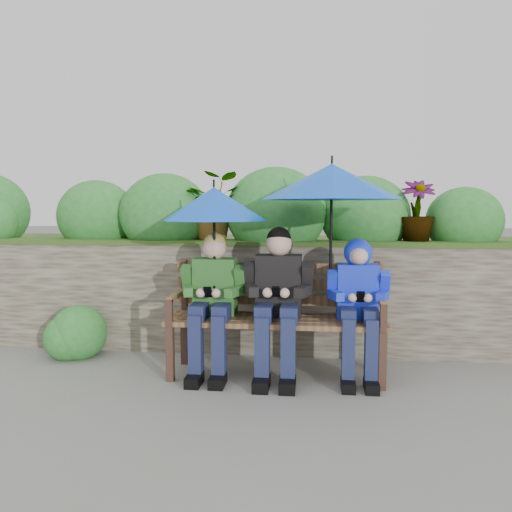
# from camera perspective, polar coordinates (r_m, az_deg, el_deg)

# --- Properties ---
(ground) EXTENTS (60.00, 60.00, 0.00)m
(ground) POSITION_cam_1_polar(r_m,az_deg,el_deg) (4.07, -0.17, -13.57)
(ground) COLOR slate
(ground) RESTS_ON ground
(garden_backdrop) EXTENTS (8.00, 2.86, 1.76)m
(garden_backdrop) POSITION_cam_1_polar(r_m,az_deg,el_deg) (5.51, 0.80, -2.03)
(garden_backdrop) COLOR #50453A
(garden_backdrop) RESTS_ON ground
(park_bench) EXTENTS (1.71, 0.50, 0.90)m
(park_bench) POSITION_cam_1_polar(r_m,az_deg,el_deg) (4.02, 2.39, -6.22)
(park_bench) COLOR #3D261D
(park_bench) RESTS_ON ground
(boy_left) EXTENTS (0.51, 0.59, 1.13)m
(boy_left) POSITION_cam_1_polar(r_m,az_deg,el_deg) (3.99, -4.96, -4.59)
(boy_left) COLOR #316529
(boy_left) RESTS_ON ground
(boy_middle) EXTENTS (0.55, 0.63, 1.18)m
(boy_middle) POSITION_cam_1_polar(r_m,az_deg,el_deg) (3.91, 2.51, -4.48)
(boy_middle) COLOR black
(boy_middle) RESTS_ON ground
(boy_right) EXTENTS (0.47, 0.58, 1.09)m
(boy_right) POSITION_cam_1_polar(r_m,az_deg,el_deg) (3.94, 11.60, -4.48)
(boy_right) COLOR blue
(boy_right) RESTS_ON ground
(umbrella_left) EXTENTS (0.84, 0.84, 0.87)m
(umbrella_left) POSITION_cam_1_polar(r_m,az_deg,el_deg) (3.95, -4.82, 5.93)
(umbrella_left) COLOR blue
(umbrella_left) RESTS_ON ground
(umbrella_right) EXTENTS (1.10, 1.10, 1.03)m
(umbrella_right) POSITION_cam_1_polar(r_m,az_deg,el_deg) (3.92, 8.64, 8.39)
(umbrella_right) COLOR blue
(umbrella_right) RESTS_ON ground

